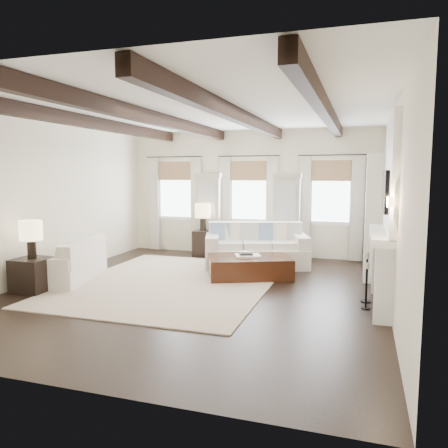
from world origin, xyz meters
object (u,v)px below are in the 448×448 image
(sofa_back, at_px, (256,249))
(ottoman, at_px, (249,267))
(side_table_back, at_px, (203,243))
(sofa_left, at_px, (72,263))
(side_table_front, at_px, (33,275))

(sofa_back, distance_m, ottoman, 1.14)
(side_table_back, bearing_deg, ottoman, -47.56)
(sofa_back, height_order, ottoman, sofa_back)
(sofa_back, bearing_deg, sofa_left, -143.36)
(sofa_left, relative_size, side_table_back, 3.09)
(sofa_back, xyz_separation_m, sofa_left, (-3.20, -2.38, -0.07))
(sofa_back, distance_m, side_table_back, 1.73)
(side_table_front, bearing_deg, sofa_back, 45.03)
(side_table_back, bearing_deg, sofa_left, -117.63)
(sofa_left, relative_size, ottoman, 1.25)
(sofa_back, height_order, sofa_left, sofa_back)
(ottoman, distance_m, side_table_back, 2.51)
(ottoman, bearing_deg, sofa_back, 72.97)
(side_table_front, xyz_separation_m, side_table_back, (1.75, 4.06, 0.03))
(side_table_front, distance_m, side_table_back, 4.42)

